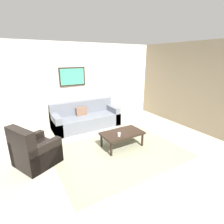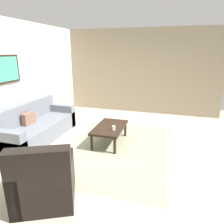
# 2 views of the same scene
# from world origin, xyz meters

# --- Properties ---
(ground_plane) EXTENTS (8.00, 8.00, 0.00)m
(ground_plane) POSITION_xyz_m (0.00, 0.00, 0.00)
(ground_plane) COLOR #B2A893
(rear_partition) EXTENTS (6.00, 0.12, 2.80)m
(rear_partition) POSITION_xyz_m (0.00, 2.60, 1.40)
(rear_partition) COLOR silver
(rear_partition) RESTS_ON ground_plane
(stone_feature_panel) EXTENTS (0.12, 5.20, 2.80)m
(stone_feature_panel) POSITION_xyz_m (3.00, 0.00, 1.40)
(stone_feature_panel) COLOR gray
(stone_feature_panel) RESTS_ON ground_plane
(area_rug) EXTENTS (3.13, 2.28, 0.01)m
(area_rug) POSITION_xyz_m (0.00, 0.00, 0.00)
(area_rug) COLOR gray
(area_rug) RESTS_ON ground_plane
(couch_main) EXTENTS (2.24, 0.92, 0.88)m
(couch_main) POSITION_xyz_m (-0.06, 2.09, 0.30)
(couch_main) COLOR slate
(couch_main) RESTS_ON ground_plane
(armchair_leather) EXTENTS (1.07, 1.07, 0.95)m
(armchair_leather) POSITION_xyz_m (-1.92, 0.53, 0.31)
(armchair_leather) COLOR black
(armchair_leather) RESTS_ON ground_plane
(coffee_table) EXTENTS (1.10, 0.64, 0.41)m
(coffee_table) POSITION_xyz_m (0.24, 0.24, 0.36)
(coffee_table) COLOR black
(coffee_table) RESTS_ON ground_plane
(cup) EXTENTS (0.07, 0.07, 0.10)m
(cup) POSITION_xyz_m (0.05, 0.09, 0.46)
(cup) COLOR white
(cup) RESTS_ON coffee_table
(framed_artwork) EXTENTS (0.89, 0.04, 0.61)m
(framed_artwork) POSITION_xyz_m (-0.28, 2.51, 1.69)
(framed_artwork) COLOR black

